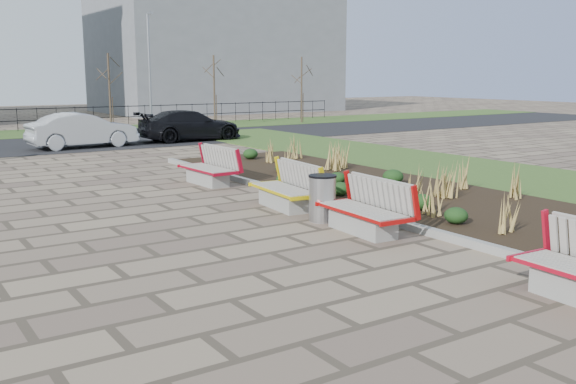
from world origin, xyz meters
TOP-DOWN VIEW (x-y plane):
  - ground at (0.00, 0.00)m, footprint 120.00×120.00m
  - planting_bed at (6.25, 5.00)m, footprint 4.50×18.00m
  - planting_curb at (3.92, 5.00)m, footprint 0.16×18.00m
  - grass_verge_near at (11.00, 5.00)m, footprint 5.00×38.00m
  - road at (0.00, 22.00)m, footprint 80.00×7.00m
  - bench_b at (3.00, 2.72)m, footprint 1.02×2.15m
  - bench_c at (3.00, 5.45)m, footprint 1.09×2.17m
  - bench_d at (3.00, 9.28)m, footprint 0.98×2.13m
  - litter_bin at (2.97, 3.95)m, footprint 0.55×0.55m
  - car_silver at (2.72, 20.12)m, footprint 4.38×1.73m
  - car_black at (7.59, 20.28)m, footprint 4.73×1.96m
  - tree_d at (6.00, 26.50)m, footprint 1.40×1.40m
  - tree_e at (12.00, 26.50)m, footprint 1.40×1.40m
  - tree_f at (18.00, 26.50)m, footprint 1.40×1.40m
  - lamp_east at (8.00, 26.00)m, footprint 0.24×0.60m
  - building_grey at (20.00, 42.00)m, footprint 18.00×12.00m

SIDE VIEW (x-z plane):
  - ground at x=0.00m, z-range 0.00..0.00m
  - road at x=0.00m, z-range 0.00..0.02m
  - grass_verge_near at x=11.00m, z-range 0.00..0.04m
  - planting_bed at x=6.25m, z-range 0.00..0.10m
  - planting_curb at x=3.92m, z-range 0.00..0.15m
  - litter_bin at x=2.97m, z-range 0.00..0.94m
  - bench_b at x=3.00m, z-range 0.00..1.00m
  - bench_c at x=3.00m, z-range 0.00..1.00m
  - bench_d at x=3.00m, z-range 0.00..1.00m
  - car_black at x=7.59m, z-range 0.02..1.39m
  - car_silver at x=2.72m, z-range 0.02..1.44m
  - tree_d at x=6.00m, z-range 0.04..4.04m
  - tree_e at x=12.00m, z-range 0.04..4.04m
  - tree_f at x=18.00m, z-range 0.04..4.04m
  - lamp_east at x=8.00m, z-range 0.04..6.04m
  - building_grey at x=20.00m, z-range 0.00..10.00m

